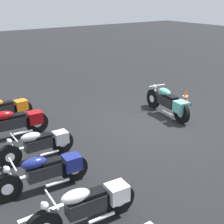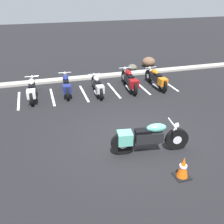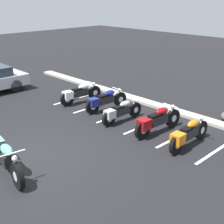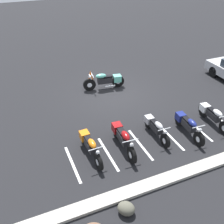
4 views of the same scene
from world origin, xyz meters
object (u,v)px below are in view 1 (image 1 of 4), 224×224
at_px(parked_bike_0, 89,205).
at_px(parked_bike_2, 41,144).
at_px(parked_bike_1, 47,171).
at_px(parked_bike_3, 14,123).
at_px(parked_bike_4, 4,110).
at_px(motorcycle_teal_featured, 169,102).
at_px(traffic_cone, 185,98).

distance_m(parked_bike_0, parked_bike_2, 2.89).
distance_m(parked_bike_1, parked_bike_3, 3.00).
relative_size(parked_bike_2, parked_bike_3, 0.88).
bearing_deg(parked_bike_4, parked_bike_2, 88.90).
bearing_deg(motorcycle_teal_featured, parked_bike_0, 129.76).
xyz_separation_m(motorcycle_teal_featured, parked_bike_4, (2.68, 4.95, -0.04)).
relative_size(motorcycle_teal_featured, parked_bike_0, 1.10).
bearing_deg(parked_bike_0, parked_bike_3, -87.50).
height_order(parked_bike_2, parked_bike_3, parked_bike_3).
bearing_deg(parked_bike_4, parked_bike_3, 83.70).
distance_m(motorcycle_teal_featured, parked_bike_1, 5.59).
bearing_deg(parked_bike_2, parked_bike_1, 73.88).
bearing_deg(traffic_cone, parked_bike_0, 119.28).
bearing_deg(parked_bike_3, parked_bike_1, 87.80).
bearing_deg(traffic_cone, parked_bike_4, 70.62).
height_order(parked_bike_1, traffic_cone, parked_bike_1).
relative_size(parked_bike_1, traffic_cone, 3.45).
bearing_deg(parked_bike_4, parked_bike_1, 83.00).
distance_m(parked_bike_0, parked_bike_3, 4.51).
height_order(motorcycle_teal_featured, parked_bike_3, motorcycle_teal_featured).
distance_m(parked_bike_1, parked_bike_4, 4.37).
distance_m(motorcycle_teal_featured, traffic_cone, 1.45).
relative_size(motorcycle_teal_featured, parked_bike_4, 1.09).
relative_size(parked_bike_0, parked_bike_1, 1.01).
bearing_deg(parked_bike_4, traffic_cone, 158.68).
bearing_deg(parked_bike_1, parked_bike_3, -91.21).
height_order(parked_bike_2, parked_bike_4, parked_bike_4).
distance_m(parked_bike_2, traffic_cone, 6.31).
bearing_deg(traffic_cone, parked_bike_2, 97.06).
bearing_deg(parked_bike_1, motorcycle_teal_featured, -158.41).
height_order(motorcycle_teal_featured, traffic_cone, motorcycle_teal_featured).
relative_size(parked_bike_3, traffic_cone, 3.69).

